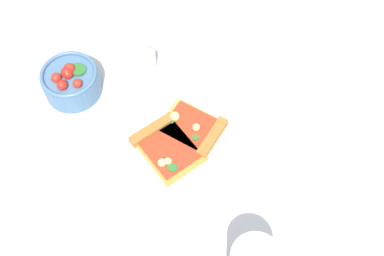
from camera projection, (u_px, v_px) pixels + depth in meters
The scene contains 7 objects.
ground_plane at pixel (172, 154), 0.94m from camera, with size 2.40×2.40×0.00m, color silver.
plate at pixel (181, 144), 0.94m from camera, with size 0.25×0.25×0.01m, color white.
pizza_slice_near at pixel (195, 129), 0.94m from camera, with size 0.10×0.12×0.03m.
pizza_slice_far at pixel (164, 146), 0.92m from camera, with size 0.14×0.16×0.02m.
salad_bowl at pixel (71, 81), 0.99m from camera, with size 0.12×0.12×0.07m.
paper_napkin at pixel (323, 130), 0.96m from camera, with size 0.12×0.11×0.00m, color white.
pepper_shaker at pixel (149, 57), 1.02m from camera, with size 0.03×0.03×0.07m.
Camera 1 is at (-0.37, -0.24, 0.83)m, focal length 44.90 mm.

